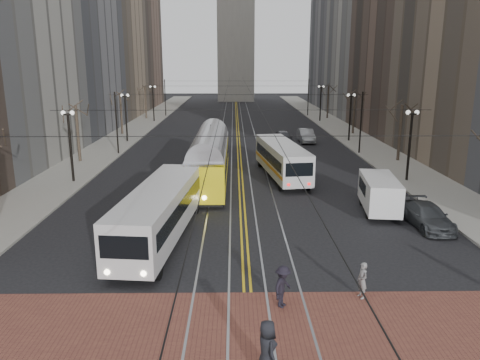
{
  "coord_description": "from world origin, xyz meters",
  "views": [
    {
      "loc": [
        -0.57,
        -19.24,
        9.61
      ],
      "look_at": [
        -0.22,
        6.86,
        3.0
      ],
      "focal_mm": 35.0,
      "sensor_mm": 36.0,
      "label": 1
    }
  ],
  "objects_px": {
    "sedan_parked": "(428,216)",
    "pedestrian_b": "(362,280)",
    "rear_bus": "(282,161)",
    "sedan_grey": "(283,138)",
    "transit_bus": "(160,214)",
    "streetcar": "(210,163)",
    "pedestrian_a": "(267,349)",
    "sedan_silver": "(306,136)",
    "cargo_van": "(379,195)",
    "pedestrian_d": "(283,287)"
  },
  "relations": [
    {
      "from": "sedan_grey",
      "to": "pedestrian_a",
      "type": "distance_m",
      "value": 42.55
    },
    {
      "from": "streetcar",
      "to": "pedestrian_a",
      "type": "distance_m",
      "value": 24.39
    },
    {
      "from": "pedestrian_a",
      "to": "sedan_parked",
      "type": "bearing_deg",
      "value": -57.85
    },
    {
      "from": "pedestrian_a",
      "to": "pedestrian_d",
      "type": "relative_size",
      "value": 1.09
    },
    {
      "from": "streetcar",
      "to": "pedestrian_a",
      "type": "height_order",
      "value": "streetcar"
    },
    {
      "from": "sedan_grey",
      "to": "sedan_parked",
      "type": "bearing_deg",
      "value": -81.81
    },
    {
      "from": "transit_bus",
      "to": "pedestrian_a",
      "type": "distance_m",
      "value": 12.76
    },
    {
      "from": "transit_bus",
      "to": "sedan_grey",
      "type": "relative_size",
      "value": 2.44
    },
    {
      "from": "pedestrian_d",
      "to": "rear_bus",
      "type": "bearing_deg",
      "value": 26.44
    },
    {
      "from": "transit_bus",
      "to": "sedan_silver",
      "type": "distance_m",
      "value": 34.98
    },
    {
      "from": "sedan_silver",
      "to": "sedan_parked",
      "type": "bearing_deg",
      "value": -85.57
    },
    {
      "from": "streetcar",
      "to": "rear_bus",
      "type": "relative_size",
      "value": 1.31
    },
    {
      "from": "sedan_parked",
      "to": "pedestrian_a",
      "type": "bearing_deg",
      "value": -129.62
    },
    {
      "from": "pedestrian_a",
      "to": "pedestrian_b",
      "type": "height_order",
      "value": "pedestrian_a"
    },
    {
      "from": "sedan_grey",
      "to": "sedan_silver",
      "type": "xyz_separation_m",
      "value": [
        3.0,
        1.91,
        -0.03
      ]
    },
    {
      "from": "cargo_van",
      "to": "pedestrian_d",
      "type": "height_order",
      "value": "cargo_van"
    },
    {
      "from": "sedan_parked",
      "to": "streetcar",
      "type": "bearing_deg",
      "value": 140.05
    },
    {
      "from": "streetcar",
      "to": "sedan_grey",
      "type": "xyz_separation_m",
      "value": [
        7.83,
        18.07,
        -0.88
      ]
    },
    {
      "from": "transit_bus",
      "to": "pedestrian_d",
      "type": "height_order",
      "value": "transit_bus"
    },
    {
      "from": "transit_bus",
      "to": "pedestrian_b",
      "type": "distance_m",
      "value": 11.56
    },
    {
      "from": "sedan_silver",
      "to": "pedestrian_b",
      "type": "height_order",
      "value": "sedan_silver"
    },
    {
      "from": "sedan_grey",
      "to": "sedan_parked",
      "type": "relative_size",
      "value": 1.04
    },
    {
      "from": "pedestrian_a",
      "to": "cargo_van",
      "type": "bearing_deg",
      "value": -47.27
    },
    {
      "from": "transit_bus",
      "to": "sedan_grey",
      "type": "distance_m",
      "value": 32.16
    },
    {
      "from": "cargo_van",
      "to": "sedan_grey",
      "type": "relative_size",
      "value": 1.07
    },
    {
      "from": "pedestrian_a",
      "to": "pedestrian_b",
      "type": "xyz_separation_m",
      "value": [
        4.32,
        5.0,
        -0.18
      ]
    },
    {
      "from": "pedestrian_b",
      "to": "pedestrian_d",
      "type": "xyz_separation_m",
      "value": [
        -3.38,
        -0.69,
        0.1
      ]
    },
    {
      "from": "rear_bus",
      "to": "sedan_grey",
      "type": "bearing_deg",
      "value": 76.04
    },
    {
      "from": "transit_bus",
      "to": "streetcar",
      "type": "distance_m",
      "value": 12.69
    },
    {
      "from": "pedestrian_d",
      "to": "pedestrian_b",
      "type": "bearing_deg",
      "value": -46.39
    },
    {
      "from": "cargo_van",
      "to": "pedestrian_b",
      "type": "height_order",
      "value": "cargo_van"
    },
    {
      "from": "sedan_parked",
      "to": "pedestrian_b",
      "type": "distance_m",
      "value": 10.62
    },
    {
      "from": "streetcar",
      "to": "sedan_silver",
      "type": "xyz_separation_m",
      "value": [
        10.83,
        19.98,
        -0.91
      ]
    },
    {
      "from": "streetcar",
      "to": "sedan_parked",
      "type": "bearing_deg",
      "value": -37.89
    },
    {
      "from": "sedan_parked",
      "to": "pedestrian_a",
      "type": "distance_m",
      "value": 17.21
    },
    {
      "from": "sedan_silver",
      "to": "rear_bus",
      "type": "bearing_deg",
      "value": -105.49
    },
    {
      "from": "transit_bus",
      "to": "pedestrian_d",
      "type": "xyz_separation_m",
      "value": [
        6.01,
        -7.39,
        -0.61
      ]
    },
    {
      "from": "transit_bus",
      "to": "sedan_silver",
      "type": "xyz_separation_m",
      "value": [
        12.96,
        32.49,
        -0.69
      ]
    },
    {
      "from": "rear_bus",
      "to": "pedestrian_d",
      "type": "bearing_deg",
      "value": -103.08
    },
    {
      "from": "sedan_silver",
      "to": "transit_bus",
      "type": "bearing_deg",
      "value": -112.31
    },
    {
      "from": "transit_bus",
      "to": "cargo_van",
      "type": "height_order",
      "value": "transit_bus"
    },
    {
      "from": "sedan_parked",
      "to": "pedestrian_d",
      "type": "xyz_separation_m",
      "value": [
        -9.62,
        -9.29,
        0.2
      ]
    },
    {
      "from": "sedan_parked",
      "to": "pedestrian_b",
      "type": "height_order",
      "value": "pedestrian_b"
    },
    {
      "from": "transit_bus",
      "to": "sedan_parked",
      "type": "relative_size",
      "value": 2.54
    },
    {
      "from": "streetcar",
      "to": "pedestrian_b",
      "type": "distance_m",
      "value": 20.55
    },
    {
      "from": "rear_bus",
      "to": "sedan_silver",
      "type": "height_order",
      "value": "rear_bus"
    },
    {
      "from": "streetcar",
      "to": "rear_bus",
      "type": "bearing_deg",
      "value": 17.76
    },
    {
      "from": "sedan_parked",
      "to": "pedestrian_a",
      "type": "xyz_separation_m",
      "value": [
        -10.56,
        -13.59,
        0.28
      ]
    },
    {
      "from": "transit_bus",
      "to": "streetcar",
      "type": "relative_size",
      "value": 0.82
    },
    {
      "from": "sedan_silver",
      "to": "pedestrian_b",
      "type": "bearing_deg",
      "value": -95.76
    }
  ]
}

